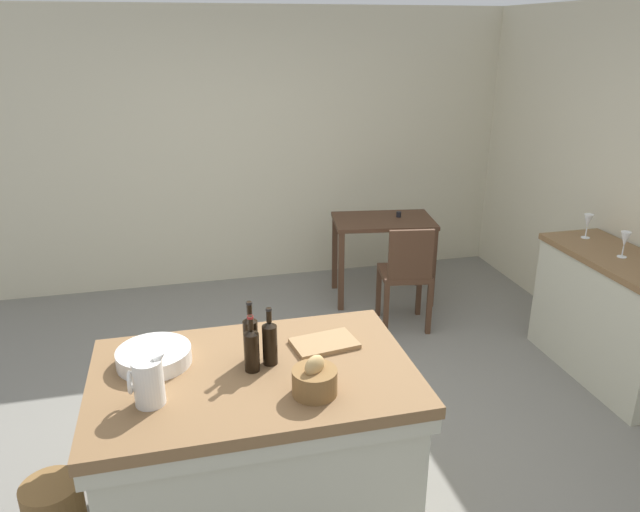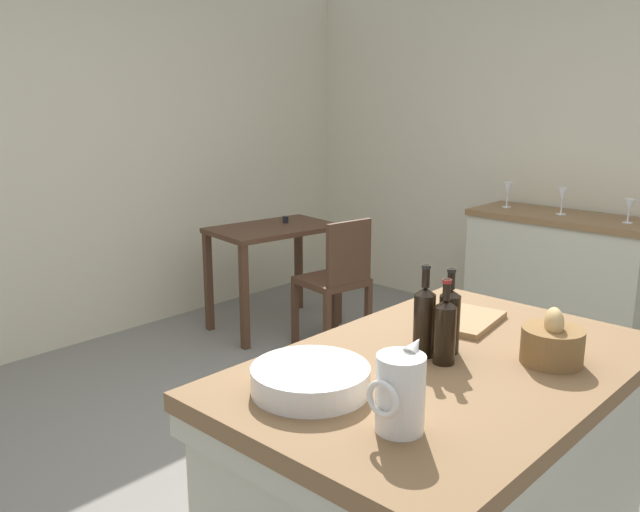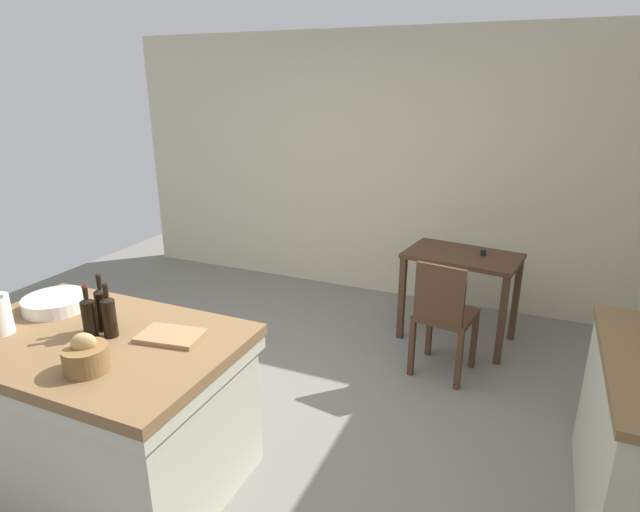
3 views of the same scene
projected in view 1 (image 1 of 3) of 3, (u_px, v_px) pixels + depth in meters
The scene contains 16 objects.
ground_plane at pixel (307, 426), 3.81m from camera, with size 6.76×6.76×0.00m, color slate.
wall_back at pixel (247, 150), 5.70m from camera, with size 5.32×0.12×2.60m, color beige.
island_table at pixel (257, 440), 2.95m from camera, with size 1.52×0.98×0.87m.
side_cabinet at pixel (612, 317), 4.23m from camera, with size 0.52×1.24×0.92m.
writing_desk at pixel (383, 232), 5.44m from camera, with size 0.97×0.69×0.82m.
wooden_chair at pixel (406, 273), 4.90m from camera, with size 0.46×0.46×0.92m.
pitcher at pixel (148, 382), 2.52m from camera, with size 0.17×0.13×0.25m.
wash_bowl at pixel (154, 356), 2.85m from camera, with size 0.36×0.36×0.08m, color silver.
bread_basket at pixel (315, 380), 2.60m from camera, with size 0.20×0.20×0.19m.
cutting_board at pixel (324, 343), 3.02m from camera, with size 0.32×0.21×0.02m, color #99754C.
wine_bottle_dark at pixel (270, 341), 2.83m from camera, with size 0.07×0.07×0.29m.
wine_bottle_amber at pixel (251, 337), 2.84m from camera, with size 0.07×0.07×0.32m.
wine_bottle_green at pixel (252, 349), 2.77m from camera, with size 0.07×0.07×0.28m.
wine_glass_left at pixel (625, 240), 4.04m from camera, with size 0.07×0.07×0.18m.
wine_glass_middle at pixel (588, 222), 4.42m from camera, with size 0.07×0.07×0.18m.
wicker_hamper at pixel (55, 511), 2.93m from camera, with size 0.29×0.29×0.32m, color brown.
Camera 1 is at (-0.67, -3.10, 2.38)m, focal length 33.31 mm.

